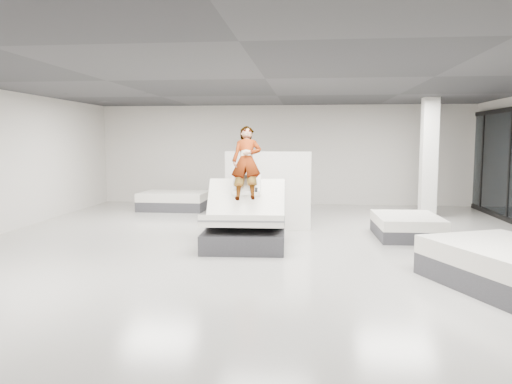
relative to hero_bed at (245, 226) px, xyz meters
The scene contains 9 objects.
room 1.33m from the hero_bed, 43.99° to the right, with size 14.00×14.04×3.20m.
hero_bed is the anchor object (origin of this frame).
person 0.97m from the hero_bed, 92.36° to the left, with size 0.60×0.39×1.64m, color slate.
remote 0.75m from the hero_bed, ahead, with size 0.05×0.14×0.03m, color black.
divider_panel 1.96m from the hero_bed, 81.07° to the left, with size 2.00×0.09×1.82m, color white.
flat_bed_right_far 3.57m from the hero_bed, 20.08° to the left, with size 1.35×1.77×0.48m.
flat_bed_right_near 4.76m from the hero_bed, 30.47° to the right, with size 2.41×2.70×0.61m.
flat_bed_left_far 5.63m from the hero_bed, 119.46° to the left, with size 1.96×1.49×0.53m.
column 6.14m from the hero_bed, 42.71° to the left, with size 0.40×0.40×3.20m, color silver.
Camera 1 is at (0.79, -9.22, 2.09)m, focal length 35.00 mm.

